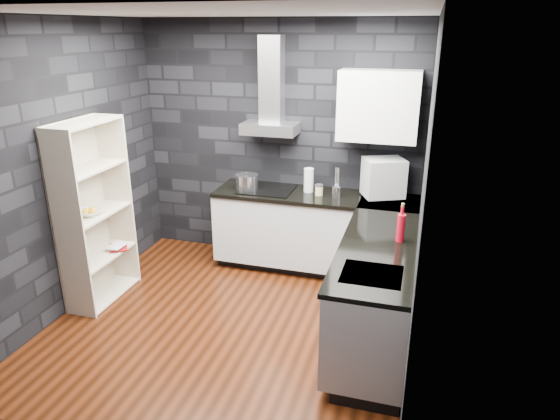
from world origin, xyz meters
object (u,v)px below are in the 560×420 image
at_px(utensil_crock, 336,192).
at_px(storage_jar, 319,191).
at_px(pot, 247,182).
at_px(glass_vase, 309,180).
at_px(bookshelf, 95,214).
at_px(red_bottle, 401,228).
at_px(appliance_garage, 383,178).
at_px(fruit_bowl, 90,212).

bearing_deg(utensil_crock, storage_jar, 179.08).
xyz_separation_m(pot, utensil_crock, (1.00, 0.03, -0.03)).
distance_m(glass_vase, utensil_crock, 0.34).
relative_size(pot, storage_jar, 2.38).
relative_size(glass_vase, storage_jar, 2.57).
distance_m(glass_vase, storage_jar, 0.18).
relative_size(pot, bookshelf, 0.14).
bearing_deg(red_bottle, pot, 150.46).
distance_m(storage_jar, utensil_crock, 0.19).
xyz_separation_m(appliance_garage, fruit_bowl, (-2.62, -1.32, -0.19)).
distance_m(glass_vase, fruit_bowl, 2.25).
relative_size(appliance_garage, red_bottle, 1.68).
distance_m(storage_jar, red_bottle, 1.36).
height_order(pot, red_bottle, red_bottle).
bearing_deg(appliance_garage, fruit_bowl, -178.22).
distance_m(storage_jar, bookshelf, 2.29).
height_order(bookshelf, fruit_bowl, bookshelf).
distance_m(pot, fruit_bowl, 1.67).
xyz_separation_m(pot, red_bottle, (1.72, -0.98, 0.03)).
bearing_deg(appliance_garage, bookshelf, -179.28).
bearing_deg(red_bottle, utensil_crock, 125.87).
bearing_deg(fruit_bowl, pot, 46.07).
relative_size(glass_vase, fruit_bowl, 1.12).
distance_m(glass_vase, appliance_garage, 0.80).
bearing_deg(fruit_bowl, glass_vase, 35.72).
height_order(glass_vase, storage_jar, glass_vase).
bearing_deg(glass_vase, appliance_garage, 0.58).
distance_m(appliance_garage, fruit_bowl, 2.94).
bearing_deg(storage_jar, fruit_bowl, -147.92).
bearing_deg(storage_jar, appliance_garage, 7.98).
distance_m(pot, appliance_garage, 1.48).
height_order(utensil_crock, fruit_bowl, utensil_crock).
distance_m(glass_vase, bookshelf, 2.22).
bearing_deg(glass_vase, red_bottle, -46.15).
xyz_separation_m(storage_jar, utensil_crock, (0.19, -0.00, 0.01)).
xyz_separation_m(utensil_crock, bookshelf, (-2.15, -1.17, -0.06)).
bearing_deg(glass_vase, storage_jar, -32.21).
xyz_separation_m(glass_vase, bookshelf, (-1.83, -1.25, -0.13)).
height_order(storage_jar, red_bottle, red_bottle).
xyz_separation_m(glass_vase, fruit_bowl, (-1.83, -1.31, -0.09)).
xyz_separation_m(pot, glass_vase, (0.67, 0.12, 0.05)).
height_order(utensil_crock, appliance_garage, appliance_garage).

